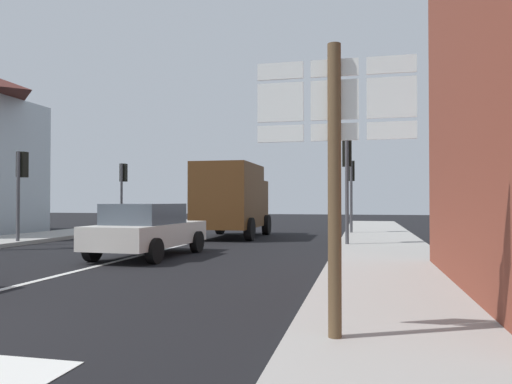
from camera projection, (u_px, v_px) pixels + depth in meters
The scene contains 10 objects.
ground_plane at pixel (162, 250), 15.03m from camera, with size 80.00×80.00×0.00m, color black.
sidewalk_right at pixel (390, 262), 11.60m from camera, with size 2.88×44.00×0.14m, color #9E9B96.
lane_centre_stripe at pixel (92, 267), 11.12m from camera, with size 0.16×12.00×0.01m, color silver.
sedan_far at pixel (148, 229), 13.24m from camera, with size 2.13×4.28×1.47m.
delivery_truck at pixel (232, 198), 20.16m from camera, with size 2.50×5.01×3.05m.
route_sign_post at pixel (335, 158), 5.02m from camera, with size 1.66×0.14×3.20m.
traffic_light_far_left at pixel (123, 181), 24.10m from camera, with size 0.30×0.49×3.41m.
traffic_light_near_left at pixel (21, 176), 16.92m from camera, with size 0.30×0.49×3.28m.
traffic_light_near_right at pixel (347, 167), 15.83m from camera, with size 0.30×0.49×3.58m.
traffic_light_far_right at pixel (351, 180), 21.43m from camera, with size 0.30×0.49×3.33m.
Camera 1 is at (6.15, -4.05, 1.56)m, focal length 33.66 mm.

